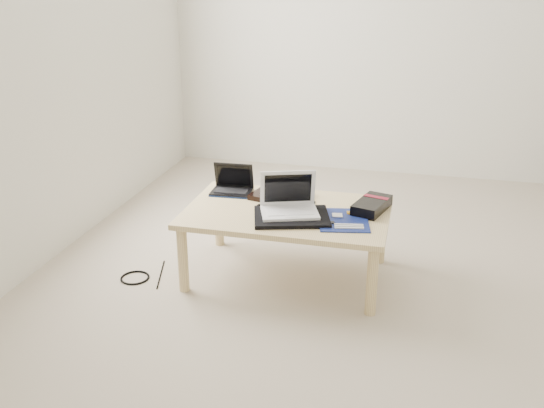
% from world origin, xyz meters
% --- Properties ---
extents(ground, '(4.00, 4.00, 0.00)m').
position_xyz_m(ground, '(0.00, 0.00, 0.00)').
color(ground, '#B8AA95').
rests_on(ground, ground).
extents(coffee_table, '(1.10, 0.70, 0.40)m').
position_xyz_m(coffee_table, '(-0.58, -0.03, 0.35)').
color(coffee_table, '#DEC785').
rests_on(coffee_table, ground).
extents(book, '(0.35, 0.31, 0.03)m').
position_xyz_m(book, '(-0.66, 0.15, 0.41)').
color(book, black).
rests_on(book, coffee_table).
extents(netbook, '(0.24, 0.18, 0.17)m').
position_xyz_m(netbook, '(-0.96, 0.17, 0.44)').
color(netbook, black).
rests_on(netbook, coffee_table).
extents(tablet, '(0.29, 0.24, 0.01)m').
position_xyz_m(tablet, '(-0.59, 0.04, 0.41)').
color(tablet, black).
rests_on(tablet, coffee_table).
extents(remote, '(0.13, 0.23, 0.02)m').
position_xyz_m(remote, '(-0.49, 0.07, 0.41)').
color(remote, '#B5B5BA').
rests_on(remote, coffee_table).
extents(neoprene_sleeve, '(0.45, 0.38, 0.02)m').
position_xyz_m(neoprene_sleeve, '(-0.54, -0.14, 0.41)').
color(neoprene_sleeve, black).
rests_on(neoprene_sleeve, coffee_table).
extents(white_laptop, '(0.35, 0.30, 0.21)m').
position_xyz_m(white_laptop, '(-0.56, -0.10, 0.46)').
color(white_laptop, white).
rests_on(white_laptop, neoprene_sleeve).
extents(motherboard, '(0.31, 0.36, 0.01)m').
position_xyz_m(motherboard, '(-0.26, -0.10, 0.40)').
color(motherboard, '#0C1B52').
rests_on(motherboard, coffee_table).
extents(gpu_box, '(0.21, 0.30, 0.06)m').
position_xyz_m(gpu_box, '(-0.14, 0.07, 0.43)').
color(gpu_box, black).
rests_on(gpu_box, coffee_table).
extents(cable_coil, '(0.14, 0.14, 0.01)m').
position_xyz_m(cable_coil, '(-0.71, -0.03, 0.41)').
color(cable_coil, black).
rests_on(cable_coil, coffee_table).
extents(floor_cable_coil, '(0.18, 0.18, 0.01)m').
position_xyz_m(floor_cable_coil, '(-1.40, -0.28, 0.01)').
color(floor_cable_coil, black).
rests_on(floor_cable_coil, ground).
extents(floor_cable_trail, '(0.10, 0.32, 0.01)m').
position_xyz_m(floor_cable_trail, '(-1.28, -0.20, 0.00)').
color(floor_cable_trail, black).
rests_on(floor_cable_trail, ground).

